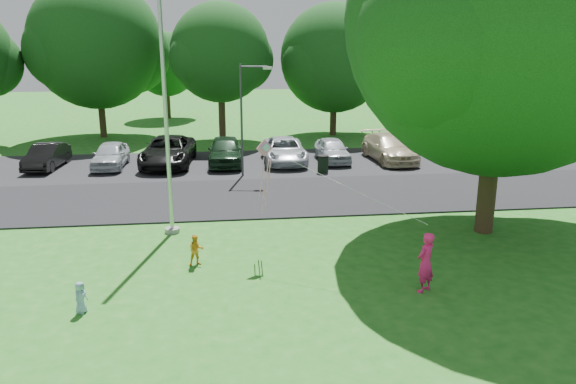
{
  "coord_description": "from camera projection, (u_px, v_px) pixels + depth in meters",
  "views": [
    {
      "loc": [
        -1.75,
        -13.75,
        6.54
      ],
      "look_at": [
        0.42,
        4.0,
        1.6
      ],
      "focal_mm": 35.0,
      "sensor_mm": 36.0,
      "label": 1
    }
  ],
  "objects": [
    {
      "name": "child_blue",
      "position": [
        81.0,
        298.0,
        13.7
      ],
      "size": [
        0.39,
        0.47,
        0.81
      ],
      "primitive_type": "imported",
      "rotation": [
        0.0,
        0.0,
        1.16
      ],
      "color": "#83A4C9",
      "rests_on": "ground"
    },
    {
      "name": "parking_strip",
      "position": [
        254.0,
        164.0,
        29.93
      ],
      "size": [
        42.0,
        7.0,
        0.06
      ],
      "primitive_type": "cube",
      "color": "black",
      "rests_on": "ground"
    },
    {
      "name": "kite",
      "position": [
        268.0,
        164.0,
        16.73
      ],
      "size": [
        4.22,
        3.43,
        2.34
      ],
      "rotation": [
        0.0,
        0.0,
        0.36
      ],
      "color": "pink",
      "rests_on": "ground"
    },
    {
      "name": "child_yellow",
      "position": [
        196.0,
        250.0,
        16.57
      ],
      "size": [
        0.52,
        0.44,
        0.94
      ],
      "primitive_type": "imported",
      "rotation": [
        0.0,
        0.0,
        0.21
      ],
      "color": "orange",
      "rests_on": "ground"
    },
    {
      "name": "woman",
      "position": [
        425.0,
        262.0,
        14.76
      ],
      "size": [
        0.72,
        0.68,
        1.65
      ],
      "primitive_type": "imported",
      "rotation": [
        0.0,
        0.0,
        3.78
      ],
      "color": "#F42072",
      "rests_on": "ground"
    },
    {
      "name": "flagpole",
      "position": [
        166.0,
        112.0,
        18.37
      ],
      "size": [
        0.5,
        0.5,
        10.0
      ],
      "color": "#B7BABF",
      "rests_on": "ground"
    },
    {
      "name": "tree_row",
      "position": [
        268.0,
        50.0,
        36.95
      ],
      "size": [
        64.35,
        11.94,
        10.88
      ],
      "color": "#332316",
      "rests_on": "ground"
    },
    {
      "name": "trash_can",
      "position": [
        323.0,
        164.0,
        27.8
      ],
      "size": [
        0.57,
        0.57,
        0.91
      ],
      "rotation": [
        0.0,
        0.0,
        -0.01
      ],
      "color": "black",
      "rests_on": "ground"
    },
    {
      "name": "big_tree",
      "position": [
        502.0,
        27.0,
        17.68
      ],
      "size": [
        10.57,
        10.06,
        12.15
      ],
      "rotation": [
        0.0,
        0.0,
        0.36
      ],
      "color": "#332316",
      "rests_on": "ground"
    },
    {
      "name": "horizon_trees",
      "position": [
        288.0,
        65.0,
        46.85
      ],
      "size": [
        77.46,
        7.2,
        7.02
      ],
      "color": "#332316",
      "rests_on": "ground"
    },
    {
      "name": "ground",
      "position": [
        290.0,
        289.0,
        15.11
      ],
      "size": [
        120.0,
        120.0,
        0.0
      ],
      "primitive_type": "plane",
      "color": "#20681B",
      "rests_on": "ground"
    },
    {
      "name": "street_lamp",
      "position": [
        246.0,
        110.0,
        26.38
      ],
      "size": [
        1.5,
        0.39,
        5.37
      ],
      "rotation": [
        0.0,
        0.0,
        -0.17
      ],
      "color": "#3F3F44",
      "rests_on": "ground"
    },
    {
      "name": "park_road",
      "position": [
        264.0,
        197.0,
        23.71
      ],
      "size": [
        60.0,
        6.0,
        0.06
      ],
      "primitive_type": "cube",
      "color": "black",
      "rests_on": "ground"
    },
    {
      "name": "parked_cars",
      "position": [
        256.0,
        151.0,
        29.7
      ],
      "size": [
        23.06,
        5.56,
        1.49
      ],
      "color": "black",
      "rests_on": "ground"
    }
  ]
}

